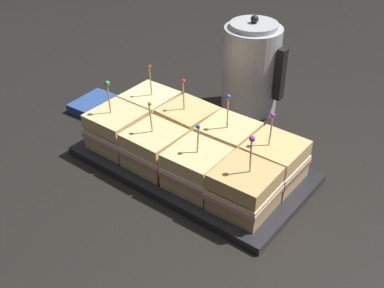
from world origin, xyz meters
TOP-DOWN VIEW (x-y plane):
  - ground_plane at (0.00, 0.00)m, footprint 6.00×6.00m
  - serving_platter at (0.00, 0.00)m, footprint 0.52×0.28m
  - sandwich_front_far_left at (-0.18, -0.06)m, footprint 0.12×0.12m
  - sandwich_front_center_left at (-0.06, -0.06)m, footprint 0.12×0.12m
  - sandwich_front_center_right at (0.06, -0.06)m, footprint 0.12×0.12m
  - sandwich_front_far_right at (0.17, -0.06)m, footprint 0.12×0.12m
  - sandwich_back_far_left at (-0.18, 0.06)m, footprint 0.12×0.12m
  - sandwich_back_center_left at (-0.06, 0.06)m, footprint 0.12×0.12m
  - sandwich_back_center_right at (0.06, 0.06)m, footprint 0.12×0.12m
  - sandwich_back_far_right at (0.17, 0.06)m, footprint 0.12×0.12m
  - kettle_steel at (-0.05, 0.31)m, footprint 0.17×0.15m
  - napkin_stack at (-0.36, 0.05)m, footprint 0.13×0.13m

SIDE VIEW (x-z plane):
  - ground_plane at x=0.00m, z-range 0.00..0.00m
  - serving_platter at x=0.00m, z-range 0.00..0.02m
  - napkin_stack at x=-0.36m, z-range 0.00..0.02m
  - sandwich_front_center_right at x=0.06m, z-range -0.01..0.13m
  - sandwich_front_center_left at x=-0.06m, z-range -0.02..0.14m
  - sandwich_back_far_left at x=-0.18m, z-range -0.02..0.15m
  - sandwich_back_center_left at x=-0.06m, z-range -0.02..0.14m
  - sandwich_front_far_left at x=-0.18m, z-range -0.02..0.15m
  - sandwich_front_far_right at x=0.17m, z-range -0.02..0.15m
  - sandwich_back_far_right at x=0.17m, z-range -0.02..0.14m
  - sandwich_back_center_right at x=0.06m, z-range -0.02..0.15m
  - kettle_steel at x=-0.05m, z-range -0.01..0.25m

